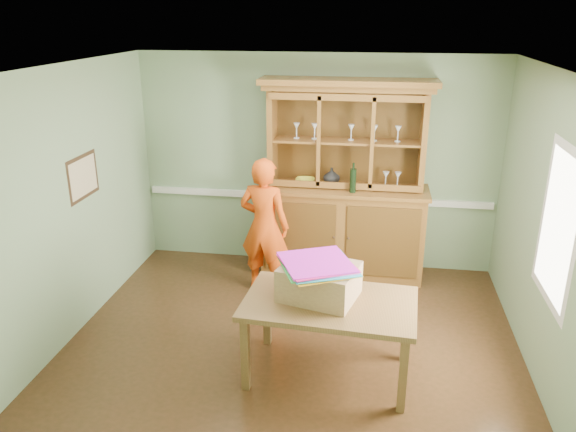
% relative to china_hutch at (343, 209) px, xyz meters
% --- Properties ---
extents(floor, '(4.50, 4.50, 0.00)m').
position_rel_china_hutch_xyz_m(floor, '(-0.37, -1.72, -0.85)').
color(floor, '#492B17').
rests_on(floor, ground).
extents(ceiling, '(4.50, 4.50, 0.00)m').
position_rel_china_hutch_xyz_m(ceiling, '(-0.37, -1.72, 1.85)').
color(ceiling, white).
rests_on(ceiling, wall_back).
extents(wall_back, '(4.50, 0.00, 4.50)m').
position_rel_china_hutch_xyz_m(wall_back, '(-0.37, 0.28, 0.50)').
color(wall_back, gray).
rests_on(wall_back, floor).
extents(wall_left, '(0.00, 4.00, 4.00)m').
position_rel_china_hutch_xyz_m(wall_left, '(-2.62, -1.72, 0.50)').
color(wall_left, gray).
rests_on(wall_left, floor).
extents(wall_right, '(0.00, 4.00, 4.00)m').
position_rel_china_hutch_xyz_m(wall_right, '(1.88, -1.72, 0.50)').
color(wall_right, gray).
rests_on(wall_right, floor).
extents(wall_front, '(4.50, 0.00, 4.50)m').
position_rel_china_hutch_xyz_m(wall_front, '(-0.37, -3.72, 0.50)').
color(wall_front, gray).
rests_on(wall_front, floor).
extents(chair_rail, '(4.41, 0.05, 0.08)m').
position_rel_china_hutch_xyz_m(chair_rail, '(-0.37, 0.25, 0.05)').
color(chair_rail, white).
rests_on(chair_rail, wall_back).
extents(framed_map, '(0.03, 0.60, 0.46)m').
position_rel_china_hutch_xyz_m(framed_map, '(-2.60, -1.42, 0.70)').
color(framed_map, '#362415').
rests_on(framed_map, wall_left).
extents(window_panel, '(0.03, 0.96, 1.36)m').
position_rel_china_hutch_xyz_m(window_panel, '(1.85, -2.02, 0.65)').
color(window_panel, white).
rests_on(window_panel, wall_right).
extents(china_hutch, '(2.06, 0.68, 2.42)m').
position_rel_china_hutch_xyz_m(china_hutch, '(0.00, 0.00, 0.00)').
color(china_hutch, '#945D27').
rests_on(china_hutch, floor).
extents(dining_table, '(1.57, 1.00, 0.75)m').
position_rel_china_hutch_xyz_m(dining_table, '(0.03, -2.20, -0.18)').
color(dining_table, brown).
rests_on(dining_table, floor).
extents(cardboard_box, '(0.75, 0.66, 0.30)m').
position_rel_china_hutch_xyz_m(cardboard_box, '(-0.08, -2.13, 0.06)').
color(cardboard_box, tan).
rests_on(cardboard_box, dining_table).
extents(kite_stack, '(0.77, 0.77, 0.05)m').
position_rel_china_hutch_xyz_m(kite_stack, '(-0.10, -2.18, 0.24)').
color(kite_stack, '#FFA620').
rests_on(kite_stack, cardboard_box).
extents(person, '(0.65, 0.49, 1.63)m').
position_rel_china_hutch_xyz_m(person, '(-0.87, -0.64, -0.03)').
color(person, '#E44A0E').
rests_on(person, floor).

